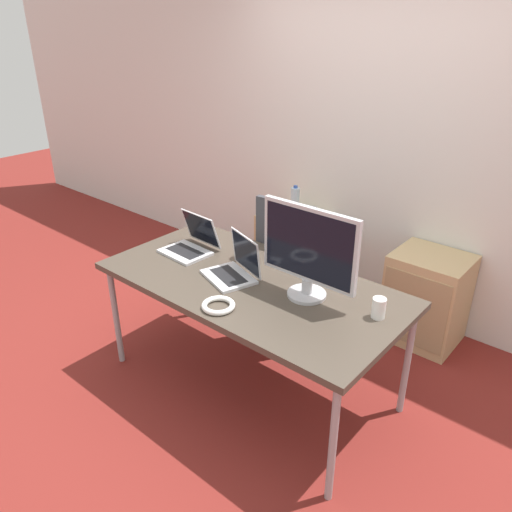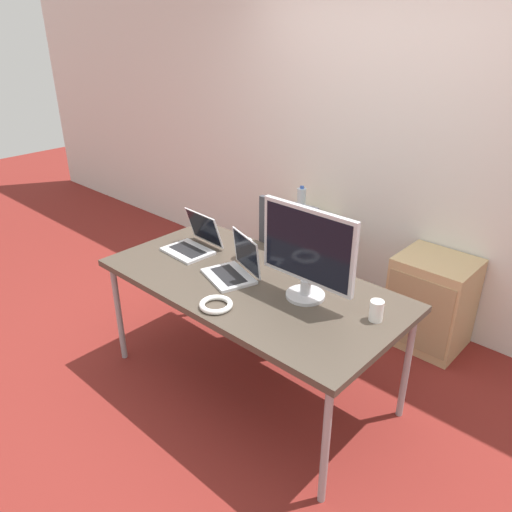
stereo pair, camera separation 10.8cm
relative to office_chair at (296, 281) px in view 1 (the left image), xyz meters
name	(u,v)px [view 1 (the left image)]	position (x,y,z in m)	size (l,w,h in m)	color
ground_plane	(251,383)	(0.16, -0.70, -0.43)	(14.00, 14.00, 0.00)	maroon
wall_back	(379,148)	(0.16, 0.79, 0.87)	(10.00, 0.05, 2.60)	silver
desk	(251,288)	(0.16, -0.70, 0.30)	(1.85, 0.93, 0.78)	#473D33
office_chair	(296,281)	(0.00, 0.00, 0.00)	(0.56, 0.58, 1.11)	#232326
cabinet_left	(293,252)	(-0.42, 0.53, -0.08)	(0.52, 0.45, 0.69)	tan
cabinet_right	(426,298)	(0.79, 0.53, -0.08)	(0.52, 0.45, 0.69)	tan
water_bottle	(295,202)	(-0.42, 0.53, 0.38)	(0.07, 0.07, 0.26)	silver
laptop_left	(191,244)	(-0.42, -0.64, 0.40)	(0.33, 0.32, 0.25)	silver
laptop_right	(234,269)	(0.04, -0.72, 0.40)	(0.38, 0.35, 0.25)	silver
monitor	(309,251)	(0.51, -0.62, 0.63)	(0.60, 0.22, 0.53)	#B7B7BC
coffee_cup_white	(379,308)	(0.93, -0.56, 0.41)	(0.07, 0.07, 0.11)	white
coffee_cup_brown	(244,249)	(-0.08, -0.49, 0.41)	(0.09, 0.09, 0.13)	maroon
cable_coil	(218,305)	(0.22, -1.04, 0.36)	(0.18, 0.18, 0.03)	white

